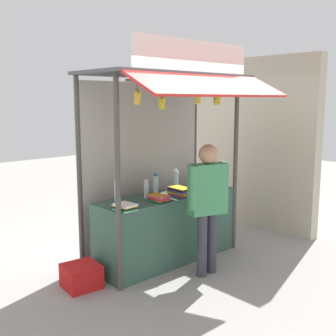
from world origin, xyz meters
name	(u,v)px	position (x,y,z in m)	size (l,w,h in m)	color
ground_plane	(168,260)	(0.00, 0.00, 0.00)	(20.00, 20.00, 0.00)	gray
stall_counter	(168,228)	(0.00, 0.00, 0.43)	(1.97, 0.58, 0.87)	#385B4C
stall_structure	(160,133)	(0.00, 0.14, 1.64)	(2.17, 1.51, 2.73)	#4C4742
water_bottle_front_right	(117,190)	(-0.65, 0.19, 1.00)	(0.08, 0.08, 0.28)	silver
water_bottle_left	(207,175)	(0.90, 0.14, 1.00)	(0.08, 0.08, 0.29)	silver
water_bottle_front_left	(176,180)	(0.32, 0.19, 0.99)	(0.08, 0.08, 0.27)	silver
water_bottle_right	(146,189)	(-0.29, 0.08, 0.97)	(0.06, 0.06, 0.23)	silver
water_bottle_back_right	(156,184)	(-0.03, 0.21, 0.98)	(0.07, 0.07, 0.25)	silver
magazine_stack_center	(180,191)	(0.09, -0.12, 0.92)	(0.21, 0.31, 0.11)	purple
magazine_stack_rear_center	(158,198)	(-0.32, -0.18, 0.91)	(0.19, 0.28, 0.08)	black
magazine_stack_mid_right	(213,186)	(0.81, -0.05, 0.88)	(0.24, 0.27, 0.04)	red
magazine_stack_back_left	(125,207)	(-0.85, -0.22, 0.90)	(0.21, 0.25, 0.07)	white
banana_bunch_rightmost	(217,99)	(0.46, -0.39, 2.08)	(0.11, 0.11, 0.25)	#332D23
banana_bunch_leftmost	(198,98)	(0.12, -0.39, 2.09)	(0.10, 0.10, 0.24)	#332D23
banana_bunch_inner_left	(162,103)	(-0.45, -0.39, 2.03)	(0.09, 0.09, 0.29)	#332D23
banana_bunch_inner_right	(137,98)	(-0.79, -0.39, 2.09)	(0.09, 0.10, 0.24)	#332D23
vendor_person	(208,197)	(0.04, -0.64, 0.94)	(0.59, 0.32, 1.56)	#383842
plastic_crate	(81,276)	(-1.26, 0.06, 0.13)	(0.37, 0.37, 0.26)	red
neighbour_wall	(251,143)	(2.13, 0.30, 1.36)	(0.20, 2.40, 2.73)	#B6AB95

